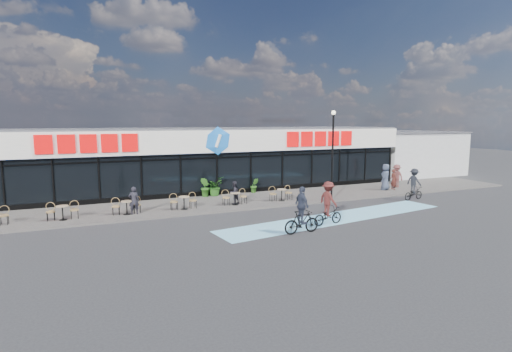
# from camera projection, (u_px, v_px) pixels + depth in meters

# --- Properties ---
(ground) EXTENTS (120.00, 120.00, 0.00)m
(ground) POSITION_uv_depth(u_px,v_px,m) (258.00, 219.00, 21.06)
(ground) COLOR #28282B
(ground) RESTS_ON ground
(sidewalk) EXTENTS (44.00, 5.00, 0.10)m
(sidewalk) POSITION_uv_depth(u_px,v_px,m) (230.00, 202.00, 25.14)
(sidewalk) COLOR #5C5751
(sidewalk) RESTS_ON ground
(bike_lane) EXTENTS (14.17, 4.13, 0.01)m
(bike_lane) POSITION_uv_depth(u_px,v_px,m) (338.00, 218.00, 21.27)
(bike_lane) COLOR #7CC8EA
(bike_lane) RESTS_ON ground
(building) EXTENTS (30.60, 6.57, 4.75)m
(building) POSITION_uv_depth(u_px,v_px,m) (205.00, 158.00, 29.76)
(building) COLOR black
(building) RESTS_ON ground
(neighbour_building) EXTENTS (9.20, 7.20, 4.11)m
(neighbour_building) POSITION_uv_depth(u_px,v_px,m) (405.00, 152.00, 38.85)
(neighbour_building) COLOR silver
(neighbour_building) RESTS_ON ground
(lamp_post) EXTENTS (0.28, 0.28, 5.67)m
(lamp_post) POSITION_uv_depth(u_px,v_px,m) (333.00, 148.00, 25.10)
(lamp_post) COLOR black
(lamp_post) RESTS_ON sidewalk
(bistro_set_1) EXTENTS (1.54, 0.62, 0.90)m
(bistro_set_1) POSITION_uv_depth(u_px,v_px,m) (63.00, 211.00, 20.40)
(bistro_set_1) COLOR tan
(bistro_set_1) RESTS_ON sidewalk
(bistro_set_2) EXTENTS (1.54, 0.62, 0.90)m
(bistro_set_2) POSITION_uv_depth(u_px,v_px,m) (127.00, 206.00, 21.63)
(bistro_set_2) COLOR tan
(bistro_set_2) RESTS_ON sidewalk
(bistro_set_3) EXTENTS (1.54, 0.62, 0.90)m
(bistro_set_3) POSITION_uv_depth(u_px,v_px,m) (184.00, 201.00, 22.86)
(bistro_set_3) COLOR tan
(bistro_set_3) RESTS_ON sidewalk
(bistro_set_4) EXTENTS (1.54, 0.62, 0.90)m
(bistro_set_4) POSITION_uv_depth(u_px,v_px,m) (235.00, 197.00, 24.10)
(bistro_set_4) COLOR tan
(bistro_set_4) RESTS_ON sidewalk
(bistro_set_5) EXTENTS (1.54, 0.62, 0.90)m
(bistro_set_5) POSITION_uv_depth(u_px,v_px,m) (281.00, 193.00, 25.33)
(bistro_set_5) COLOR tan
(bistro_set_5) RESTS_ON sidewalk
(potted_plant_left) EXTENTS (0.60, 0.73, 1.29)m
(potted_plant_left) POSITION_uv_depth(u_px,v_px,m) (205.00, 187.00, 26.54)
(potted_plant_left) COLOR #2A5F1B
(potted_plant_left) RESTS_ON sidewalk
(potted_plant_mid) EXTENTS (1.52, 1.48, 1.28)m
(potted_plant_mid) POSITION_uv_depth(u_px,v_px,m) (215.00, 186.00, 26.95)
(potted_plant_mid) COLOR #235518
(potted_plant_mid) RESTS_ON sidewalk
(potted_plant_right) EXTENTS (0.67, 0.59, 1.04)m
(potted_plant_right) POSITION_uv_depth(u_px,v_px,m) (254.00, 185.00, 28.03)
(potted_plant_right) COLOR #2D601B
(potted_plant_right) RESTS_ON sidewalk
(patron_left) EXTENTS (0.58, 0.41, 1.51)m
(patron_left) POSITION_uv_depth(u_px,v_px,m) (134.00, 200.00, 21.55)
(patron_left) COLOR black
(patron_left) RESTS_ON sidewalk
(patron_right) EXTENTS (0.83, 0.76, 1.39)m
(patron_right) POSITION_uv_depth(u_px,v_px,m) (234.00, 193.00, 24.27)
(patron_right) COLOR #23212A
(patron_right) RESTS_ON sidewalk
(pedestrian_a) EXTENTS (0.73, 1.18, 1.75)m
(pedestrian_a) POSITION_uv_depth(u_px,v_px,m) (397.00, 176.00, 30.31)
(pedestrian_a) COLOR brown
(pedestrian_a) RESTS_ON sidewalk
(pedestrian_b) EXTENTS (0.42, 0.59, 1.53)m
(pedestrian_b) POSITION_uv_depth(u_px,v_px,m) (394.00, 179.00, 29.26)
(pedestrian_b) COLOR #481F19
(pedestrian_b) RESTS_ON sidewalk
(pedestrian_c) EXTENTS (1.11, 0.98, 1.90)m
(pedestrian_c) POSITION_uv_depth(u_px,v_px,m) (386.00, 177.00, 29.18)
(pedestrian_c) COLOR #333C4F
(pedestrian_c) RESTS_ON sidewalk
(cyclist_a) EXTENTS (1.79, 1.20, 2.18)m
(cyclist_a) POSITION_uv_depth(u_px,v_px,m) (328.00, 206.00, 19.69)
(cyclist_a) COLOR black
(cyclist_a) RESTS_ON ground
(cyclist_b) EXTENTS (1.68, 1.11, 2.06)m
(cyclist_b) POSITION_uv_depth(u_px,v_px,m) (414.00, 186.00, 25.94)
(cyclist_b) COLOR black
(cyclist_b) RESTS_ON ground
(cyclist_c) EXTENTS (1.80, 1.03, 2.19)m
(cyclist_c) POSITION_uv_depth(u_px,v_px,m) (302.00, 215.00, 18.18)
(cyclist_c) COLOR black
(cyclist_c) RESTS_ON ground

